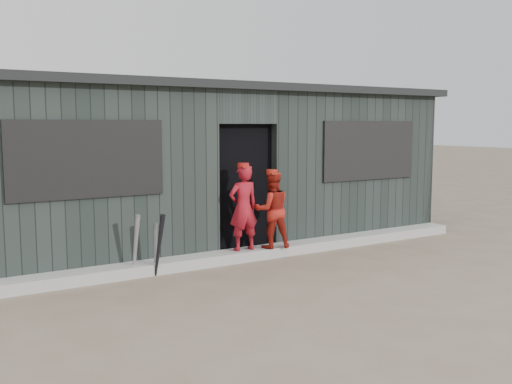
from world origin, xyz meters
TOP-DOWN VIEW (x-y plane):
  - ground at (0.00, 0.00)m, footprint 80.00×80.00m
  - curb at (0.00, 1.82)m, footprint 8.00×0.36m
  - bat_left at (-1.89, 1.73)m, footprint 0.07×0.29m
  - bat_mid at (-1.62, 1.72)m, footprint 0.10×0.16m
  - bat_right at (-1.63, 1.57)m, footprint 0.15×0.25m
  - player_red_left at (-0.21, 1.81)m, footprint 0.47×0.32m
  - player_red_right at (0.24, 1.73)m, footprint 0.65×0.56m
  - player_grey_back at (0.59, 2.44)m, footprint 0.57×0.41m
  - dugout at (-0.00, 3.50)m, footprint 8.30×3.30m

SIDE VIEW (x-z plane):
  - ground at x=0.00m, z-range 0.00..0.00m
  - curb at x=0.00m, z-range 0.00..0.15m
  - bat_mid at x=-1.62m, z-range 0.00..0.70m
  - bat_right at x=-1.63m, z-range 0.00..0.84m
  - bat_left at x=-1.89m, z-range 0.00..0.85m
  - player_grey_back at x=0.59m, z-range 0.00..1.10m
  - player_red_right at x=0.24m, z-range 0.15..1.30m
  - player_red_left at x=-0.21m, z-range 0.15..1.41m
  - dugout at x=0.00m, z-range -0.02..2.60m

